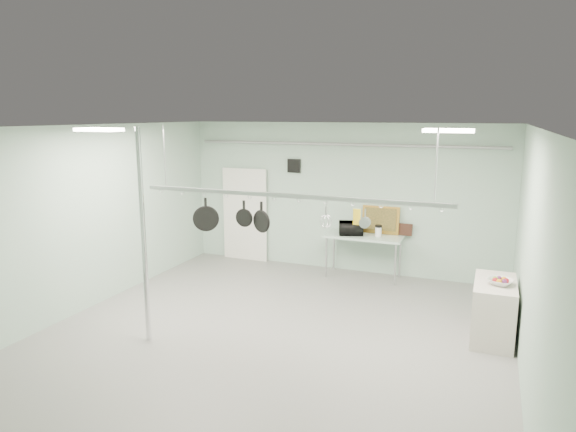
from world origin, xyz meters
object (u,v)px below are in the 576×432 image
at_px(skillet_right, 261,217).
at_px(prep_table, 364,239).
at_px(side_cabinet, 493,310).
at_px(skillet_mid, 244,213).
at_px(chrome_pole, 143,238).
at_px(fruit_bowl, 500,282).
at_px(skillet_left, 206,215).
at_px(coffee_canister, 378,232).
at_px(microwave, 351,228).
at_px(pot_rack, 286,194).

bearing_deg(skillet_right, prep_table, 98.85).
xyz_separation_m(side_cabinet, skillet_right, (-3.36, -1.10, 1.40)).
xyz_separation_m(side_cabinet, skillet_mid, (-3.65, -1.10, 1.44)).
xyz_separation_m(chrome_pole, skillet_right, (1.49, 0.90, 0.25)).
relative_size(side_cabinet, fruit_bowl, 3.34).
xyz_separation_m(skillet_left, skillet_right, (0.97, 0.00, 0.04)).
relative_size(skillet_left, skillet_mid, 1.40).
height_order(prep_table, coffee_canister, coffee_canister).
xyz_separation_m(prep_table, microwave, (-0.26, -0.05, 0.21)).
distance_m(prep_table, coffee_canister, 0.34).
xyz_separation_m(prep_table, coffee_canister, (0.30, 0.02, 0.17)).
xyz_separation_m(coffee_canister, skillet_left, (-2.07, -3.32, 0.81)).
height_order(prep_table, side_cabinet, prep_table).
relative_size(coffee_canister, fruit_bowl, 0.54).
bearing_deg(prep_table, pot_rack, -96.91).
bearing_deg(microwave, skillet_mid, 57.72).
bearing_deg(side_cabinet, fruit_bowl, -63.66).
xyz_separation_m(microwave, skillet_mid, (-0.84, -3.25, 0.85)).
relative_size(microwave, coffee_canister, 2.56).
height_order(side_cabinet, coffee_canister, coffee_canister).
height_order(side_cabinet, skillet_left, skillet_left).
relative_size(side_cabinet, skillet_mid, 3.08).
bearing_deg(coffee_canister, fruit_bowl, -45.37).
distance_m(chrome_pole, skillet_mid, 1.53).
bearing_deg(prep_table, skillet_left, -118.26).
bearing_deg(microwave, prep_table, 172.16).
relative_size(microwave, skillet_right, 1.06).
bearing_deg(chrome_pole, prep_table, 61.29).
xyz_separation_m(pot_rack, microwave, (0.14, 3.25, -1.19)).
bearing_deg(pot_rack, chrome_pole, -154.65).
bearing_deg(skillet_left, prep_table, 32.52).
xyz_separation_m(side_cabinet, microwave, (-2.81, 2.15, 0.59)).
bearing_deg(skillet_right, fruit_bowl, 38.66).
relative_size(coffee_canister, skillet_right, 0.41).
relative_size(chrome_pole, pot_rack, 0.67).
bearing_deg(skillet_mid, pot_rack, -0.09).
bearing_deg(skillet_right, microwave, 103.06).
bearing_deg(side_cabinet, chrome_pole, -157.59).
distance_m(fruit_bowl, skillet_right, 3.67).
bearing_deg(pot_rack, coffee_canister, 78.17).
bearing_deg(microwave, fruit_bowl, 123.82).
distance_m(microwave, fruit_bowl, 3.66).
xyz_separation_m(microwave, skillet_right, (-0.55, -3.25, 0.81)).
distance_m(skillet_left, skillet_right, 0.97).
relative_size(prep_table, fruit_bowl, 4.46).
bearing_deg(pot_rack, side_cabinet, 20.45).
xyz_separation_m(pot_rack, coffee_canister, (0.70, 3.32, -1.23)).
relative_size(skillet_left, skillet_right, 1.17).
bearing_deg(microwave, skillet_right, 62.65).
distance_m(prep_table, skillet_mid, 3.64).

